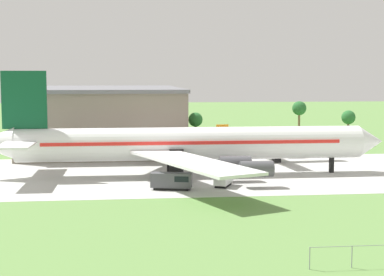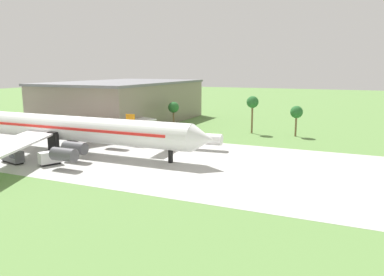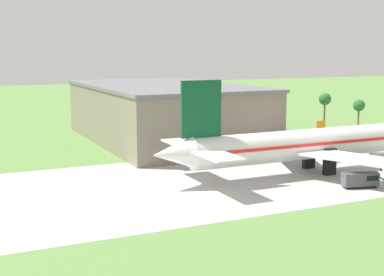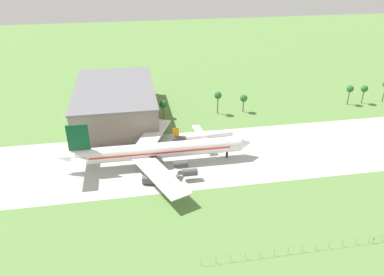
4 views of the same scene
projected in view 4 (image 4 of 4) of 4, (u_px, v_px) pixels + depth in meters
name	position (u px, v px, depth m)	size (l,w,h in m)	color
ground_plane	(271.00, 150.00, 151.92)	(600.00, 600.00, 0.00)	#5B8442
taxiway_strip	(271.00, 150.00, 151.92)	(320.00, 44.00, 0.02)	#B2B2AD
jet_airliner	(157.00, 151.00, 140.30)	(73.59, 61.23, 18.59)	white
regional_aircraft	(203.00, 136.00, 157.17)	(25.88, 23.36, 7.99)	white
baggage_tug	(152.00, 181.00, 129.97)	(6.64, 3.47, 2.66)	black
catering_van	(175.00, 175.00, 133.08)	(3.65, 4.81, 2.78)	black
perimeter_fence	(343.00, 242.00, 103.19)	(80.10, 0.10, 2.10)	gray
no_stopping_sign	(374.00, 240.00, 104.53)	(0.44, 0.08, 1.68)	gray
terminal_building	(115.00, 102.00, 178.57)	(36.72, 61.20, 14.92)	slate
palm_tree_row	(291.00, 93.00, 187.12)	(120.29, 3.60, 11.63)	brown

